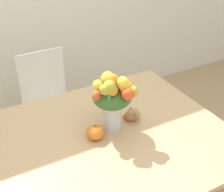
% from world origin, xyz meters
% --- Properties ---
extents(dining_table, '(1.41, 1.20, 0.77)m').
position_xyz_m(dining_table, '(0.00, 0.00, 0.68)').
color(dining_table, tan).
rests_on(dining_table, ground_plane).
extents(flower_vase, '(0.25, 0.28, 0.39)m').
position_xyz_m(flower_vase, '(0.05, 0.06, 0.98)').
color(flower_vase, silver).
rests_on(flower_vase, dining_table).
extents(pumpkin, '(0.11, 0.11, 0.10)m').
position_xyz_m(pumpkin, '(-0.08, 0.02, 0.81)').
color(pumpkin, orange).
rests_on(pumpkin, dining_table).
extents(turkey_figurine, '(0.10, 0.14, 0.08)m').
position_xyz_m(turkey_figurine, '(0.21, 0.09, 0.81)').
color(turkey_figurine, '#A87A4C').
rests_on(turkey_figurine, dining_table).
extents(dining_chair_near_window, '(0.42, 0.42, 0.93)m').
position_xyz_m(dining_chair_near_window, '(-0.09, 0.93, 0.48)').
color(dining_chair_near_window, white).
rests_on(dining_chair_near_window, ground_plane).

